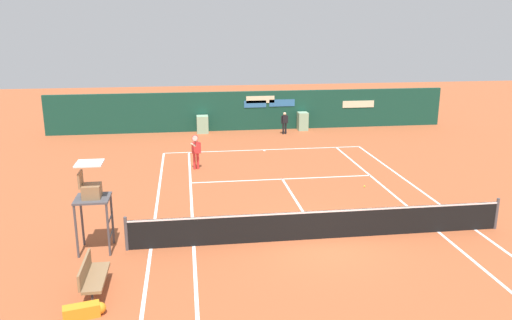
% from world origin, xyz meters
% --- Properties ---
extents(ground_plane, '(80.00, 80.00, 0.01)m').
position_xyz_m(ground_plane, '(-0.00, 0.58, 0.00)').
color(ground_plane, '#A8512D').
extents(tennis_net, '(12.10, 0.10, 1.07)m').
position_xyz_m(tennis_net, '(0.00, 0.00, 0.51)').
color(tennis_net, '#4C4C51').
rests_on(tennis_net, ground_plane).
extents(sponsor_back_wall, '(25.00, 1.02, 2.44)m').
position_xyz_m(sponsor_back_wall, '(0.01, 16.96, 1.18)').
color(sponsor_back_wall, '#144233').
rests_on(sponsor_back_wall, ground_plane).
extents(umpire_chair, '(1.00, 1.00, 2.75)m').
position_xyz_m(umpire_chair, '(-6.92, 0.13, 1.78)').
color(umpire_chair, '#47474C').
rests_on(umpire_chair, ground_plane).
extents(player_bench, '(0.54, 1.58, 0.88)m').
position_xyz_m(player_bench, '(-6.60, -2.45, 0.51)').
color(player_bench, '#38383D').
rests_on(player_bench, ground_plane).
extents(equipment_bag, '(0.98, 0.47, 0.32)m').
position_xyz_m(equipment_bag, '(-6.59, -3.57, 0.16)').
color(equipment_bag, orange).
rests_on(equipment_bag, ground_plane).
extents(player_on_baseline, '(0.48, 0.76, 1.76)m').
position_xyz_m(player_on_baseline, '(-3.69, 8.49, 0.92)').
color(player_on_baseline, red).
rests_on(player_on_baseline, ground_plane).
extents(ball_kid_left_post, '(0.44, 0.22, 1.34)m').
position_xyz_m(ball_kid_left_post, '(1.85, 15.44, 0.77)').
color(ball_kid_left_post, black).
rests_on(ball_kid_left_post, ground_plane).
extents(tennis_ball_by_sideline, '(0.07, 0.07, 0.07)m').
position_xyz_m(tennis_ball_by_sideline, '(3.18, 4.83, 0.03)').
color(tennis_ball_by_sideline, '#CCE033').
rests_on(tennis_ball_by_sideline, ground_plane).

